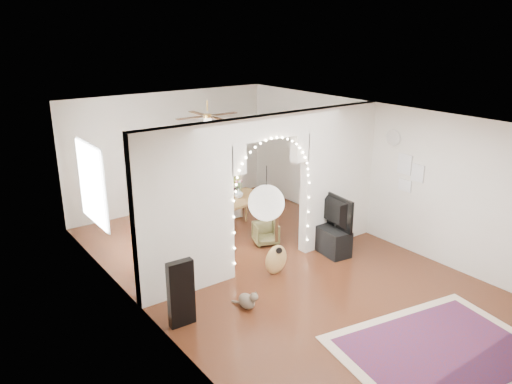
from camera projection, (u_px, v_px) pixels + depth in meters
floor at (268, 263)px, 9.05m from camera, size 7.50×7.50×0.00m
ceiling at (270, 114)px, 8.20m from camera, size 5.00×7.50×0.02m
wall_back at (170, 151)px, 11.50m from camera, size 5.00×0.02×2.70m
wall_front at (467, 275)px, 5.76m from camera, size 5.00×0.02×2.70m
wall_left at (133, 224)px, 7.22m from camera, size 0.02×7.50×2.70m
wall_right at (367, 169)px, 10.03m from camera, size 0.02×7.50×2.70m
divider_wall at (269, 188)px, 8.60m from camera, size 5.00×0.20×2.70m
fairy_lights at (274, 183)px, 8.46m from camera, size 1.64×0.04×1.60m
window at (92, 184)px, 8.57m from camera, size 0.04×1.20×1.40m
wall_clock at (394, 138)px, 9.32m from camera, size 0.03×0.31×0.31m
picture_frames at (408, 173)px, 9.21m from camera, size 0.02×0.50×0.70m
paper_lantern at (266, 203)px, 5.44m from camera, size 0.40×0.40×0.40m
ceiling_fan at (207, 116)px, 9.82m from camera, size 1.10×1.10×0.30m
area_rug at (440, 350)px, 6.59m from camera, size 2.95×2.41×0.02m
guitar_case at (181, 293)px, 7.03m from camera, size 0.39×0.14×1.00m
acoustic_guitar at (276, 248)px, 8.50m from camera, size 0.47×0.31×1.11m
tabby_cat at (248, 301)px, 7.55m from camera, size 0.30×0.49×0.32m
floor_speaker at (338, 225)px, 9.55m from camera, size 0.39×0.36×0.91m
media_console at (328, 238)px, 9.47m from camera, size 0.52×1.04×0.50m
tv at (329, 211)px, 9.30m from camera, size 0.27×1.08×0.62m
bookcase at (209, 190)px, 10.67m from camera, size 1.49×0.51×1.50m
dining_table at (239, 201)px, 10.20m from camera, size 1.31×0.98×0.76m
flower_vase at (239, 193)px, 10.14m from camera, size 0.21×0.21×0.19m
dining_chair_left at (266, 233)px, 9.79m from camera, size 0.59×0.60×0.43m
dining_chair_right at (215, 207)px, 11.16m from camera, size 0.59×0.60×0.46m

